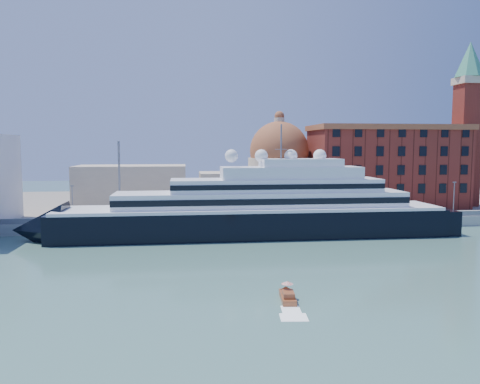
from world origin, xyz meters
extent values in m
plane|color=#3A645B|center=(0.00, 0.00, 0.00)|extent=(400.00, 400.00, 0.00)
cube|color=gray|center=(0.00, 34.00, 1.25)|extent=(180.00, 10.00, 2.50)
cube|color=slate|center=(0.00, 75.00, 1.00)|extent=(260.00, 72.00, 2.00)
cube|color=slate|center=(0.00, 29.50, 3.10)|extent=(180.00, 0.10, 1.20)
cube|color=black|center=(8.83, 23.00, 2.34)|extent=(83.12, 12.79, 6.93)
cone|color=black|center=(-34.86, 23.00, 2.34)|extent=(10.66, 12.79, 12.79)
cube|color=black|center=(50.39, 23.00, 2.13)|extent=(6.39, 11.72, 6.39)
cube|color=white|center=(8.83, 23.00, 6.07)|extent=(80.99, 13.00, 0.64)
cube|color=white|center=(10.96, 23.00, 7.99)|extent=(61.81, 10.66, 3.20)
cube|color=black|center=(10.96, 17.67, 7.99)|extent=(61.81, 0.15, 1.28)
cube|color=white|center=(14.16, 23.00, 10.98)|extent=(44.76, 9.59, 2.77)
cube|color=white|center=(17.36, 23.00, 13.64)|extent=(29.84, 8.53, 2.56)
cube|color=white|center=(19.49, 23.00, 15.77)|extent=(17.05, 7.46, 1.71)
cylinder|color=slate|center=(15.23, 23.00, 20.25)|extent=(0.32, 0.32, 7.46)
sphere|color=white|center=(4.57, 23.00, 17.26)|extent=(2.77, 2.77, 2.77)
sphere|color=white|center=(10.96, 23.00, 17.26)|extent=(2.77, 2.77, 2.77)
sphere|color=white|center=(17.36, 23.00, 17.26)|extent=(2.77, 2.77, 2.77)
sphere|color=white|center=(23.75, 23.00, 17.26)|extent=(2.77, 2.77, 2.77)
cube|color=brown|center=(7.29, -19.45, 0.30)|extent=(2.24, 5.28, 0.86)
cube|color=brown|center=(7.20, -20.30, 1.03)|extent=(1.58, 2.27, 0.68)
cylinder|color=slate|center=(7.33, -19.02, 1.37)|extent=(0.05, 0.05, 1.37)
cone|color=red|center=(7.33, -19.02, 2.14)|extent=(1.54, 1.54, 0.34)
cube|color=maroon|center=(52.00, 52.00, 13.00)|extent=(42.00, 18.00, 22.00)
cube|color=brown|center=(52.00, 52.00, 24.50)|extent=(43.00, 19.00, 1.50)
cube|color=maroon|center=(76.00, 52.00, 19.50)|extent=(6.00, 6.00, 35.00)
cube|color=beige|center=(76.00, 52.00, 38.00)|extent=(7.00, 7.00, 2.00)
cone|color=#3C8569|center=(76.00, 52.00, 44.00)|extent=(8.40, 8.40, 10.00)
cylinder|color=beige|center=(22.00, 58.00, 9.00)|extent=(18.00, 18.00, 14.00)
sphere|color=brown|center=(22.00, 58.00, 18.00)|extent=(17.00, 17.00, 17.00)
cylinder|color=beige|center=(22.00, 58.00, 26.00)|extent=(3.00, 3.00, 3.00)
cube|color=beige|center=(8.00, 56.00, 7.00)|extent=(18.00, 14.00, 10.00)
cube|color=beige|center=(-20.00, 58.00, 8.00)|extent=(30.00, 16.00, 12.00)
cylinder|color=slate|center=(-30.00, 31.00, 6.50)|extent=(0.24, 0.24, 8.00)
cube|color=slate|center=(-30.00, 31.00, 10.60)|extent=(0.80, 0.30, 0.25)
cylinder|color=slate|center=(0.00, 31.00, 6.50)|extent=(0.24, 0.24, 8.00)
cube|color=slate|center=(0.00, 31.00, 10.60)|extent=(0.80, 0.30, 0.25)
cylinder|color=slate|center=(30.00, 31.00, 6.50)|extent=(0.24, 0.24, 8.00)
cube|color=slate|center=(30.00, 31.00, 10.60)|extent=(0.80, 0.30, 0.25)
cylinder|color=slate|center=(60.00, 31.00, 6.50)|extent=(0.24, 0.24, 8.00)
cube|color=slate|center=(60.00, 31.00, 10.60)|extent=(0.80, 0.30, 0.25)
cylinder|color=slate|center=(-20.00, 33.00, 11.50)|extent=(0.50, 0.50, 18.00)
camera|label=1|loc=(-5.47, -75.34, 19.17)|focal=35.00mm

